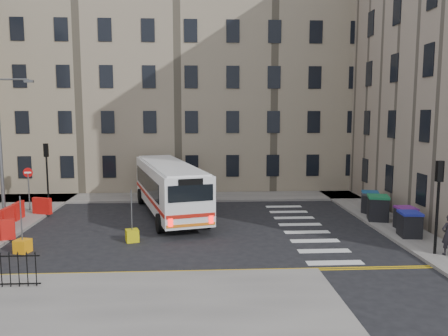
{
  "coord_description": "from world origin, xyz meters",
  "views": [
    {
      "loc": [
        -1.69,
        -23.45,
        6.26
      ],
      "look_at": [
        -0.2,
        2.51,
        3.0
      ],
      "focal_mm": 35.0,
      "sensor_mm": 36.0,
      "label": 1
    }
  ],
  "objects": [
    {
      "name": "bollard_chevron",
      "position": [
        -5.0,
        -2.39,
        0.3
      ],
      "size": [
        0.75,
        0.75,
        0.6
      ],
      "primitive_type": "cube",
      "rotation": [
        0.0,
        0.0,
        0.3
      ],
      "color": "#BFB40B",
      "rests_on": "ground"
    },
    {
      "name": "bus",
      "position": [
        -3.56,
        3.37,
        1.8
      ],
      "size": [
        5.42,
        11.72,
        3.12
      ],
      "rotation": [
        0.0,
        0.0,
        0.26
      ],
      "color": "white",
      "rests_on": "ground"
    },
    {
      "name": "bollard_yellow",
      "position": [
        -9.69,
        -3.83,
        0.3
      ],
      "size": [
        0.73,
        0.73,
        0.6
      ],
      "primitive_type": "cube",
      "rotation": [
        0.0,
        0.0,
        -0.26
      ],
      "color": "orange",
      "rests_on": "ground"
    },
    {
      "name": "streetlamp",
      "position": [
        -13.0,
        2.0,
        4.34
      ],
      "size": [
        0.5,
        0.22,
        8.14
      ],
      "color": "#595B5E",
      "rests_on": "pavement_west"
    },
    {
      "name": "terrace_north",
      "position": [
        -7.0,
        15.5,
        8.62
      ],
      "size": [
        38.3,
        10.8,
        17.2
      ],
      "color": "gray",
      "rests_on": "ground"
    },
    {
      "name": "ground",
      "position": [
        0.0,
        0.0,
        0.0
      ],
      "size": [
        120.0,
        120.0,
        0.0
      ],
      "primitive_type": "plane",
      "color": "black",
      "rests_on": "ground"
    },
    {
      "name": "traffic_light_nw",
      "position": [
        -12.0,
        6.5,
        2.87
      ],
      "size": [
        0.28,
        0.22,
        4.1
      ],
      "color": "black",
      "rests_on": "pavement_west"
    },
    {
      "name": "roadworks_barriers",
      "position": [
        -11.84,
        0.5,
        0.65
      ],
      "size": [
        1.66,
        6.26,
        1.0
      ],
      "color": "red",
      "rests_on": "pavement_west"
    },
    {
      "name": "pavement_sw",
      "position": [
        -7.0,
        -10.0,
        0.07
      ],
      "size": [
        20.0,
        6.0,
        0.15
      ],
      "primitive_type": "cube",
      "color": "slate",
      "rests_on": "ground"
    },
    {
      "name": "wheelie_bin_b",
      "position": [
        9.24,
        -1.39,
        0.75
      ],
      "size": [
        0.94,
        1.08,
        1.18
      ],
      "rotation": [
        0.0,
        0.0,
        0.01
      ],
      "color": "black",
      "rests_on": "pavement_east"
    },
    {
      "name": "wheelie_bin_a",
      "position": [
        8.77,
        -2.79,
        0.78
      ],
      "size": [
        1.12,
        1.25,
        1.25
      ],
      "rotation": [
        0.0,
        0.0,
        -0.13
      ],
      "color": "black",
      "rests_on": "pavement_east"
    },
    {
      "name": "wheelie_bin_d",
      "position": [
        8.91,
        2.16,
        0.76
      ],
      "size": [
        1.3,
        1.38,
        1.22
      ],
      "rotation": [
        0.0,
        0.0,
        0.39
      ],
      "color": "black",
      "rests_on": "pavement_east"
    },
    {
      "name": "pavement_north",
      "position": [
        -6.0,
        8.6,
        0.07
      ],
      "size": [
        36.0,
        3.2,
        0.15
      ],
      "primitive_type": "cube",
      "color": "slate",
      "rests_on": "ground"
    },
    {
      "name": "pedestrian",
      "position": [
        9.06,
        -5.68,
        1.05
      ],
      "size": [
        0.72,
        0.53,
        1.8
      ],
      "primitive_type": "imported",
      "rotation": [
        0.0,
        0.0,
        3.31
      ],
      "color": "black",
      "rests_on": "pavement_east"
    },
    {
      "name": "traffic_light_east",
      "position": [
        8.6,
        -5.5,
        2.87
      ],
      "size": [
        0.28,
        0.22,
        4.1
      ],
      "color": "black",
      "rests_on": "pavement_east"
    },
    {
      "name": "no_entry_north",
      "position": [
        -12.5,
        4.5,
        2.08
      ],
      "size": [
        0.6,
        0.08,
        3.0
      ],
      "color": "#595B5E",
      "rests_on": "pavement_west"
    },
    {
      "name": "pavement_east",
      "position": [
        9.0,
        4.0,
        0.07
      ],
      "size": [
        2.4,
        26.0,
        0.15
      ],
      "primitive_type": "cube",
      "color": "slate",
      "rests_on": "ground"
    },
    {
      "name": "wheelie_bin_c",
      "position": [
        8.56,
        0.61,
        0.87
      ],
      "size": [
        1.43,
        1.55,
        1.43
      ],
      "rotation": [
        0.0,
        0.0,
        -0.27
      ],
      "color": "black",
      "rests_on": "pavement_east"
    },
    {
      "name": "wheelie_bin_e",
      "position": [
        8.99,
        2.84,
        0.78
      ],
      "size": [
        1.27,
        1.37,
        1.26
      ],
      "rotation": [
        0.0,
        0.0,
        -0.29
      ],
      "color": "black",
      "rests_on": "pavement_east"
    }
  ]
}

